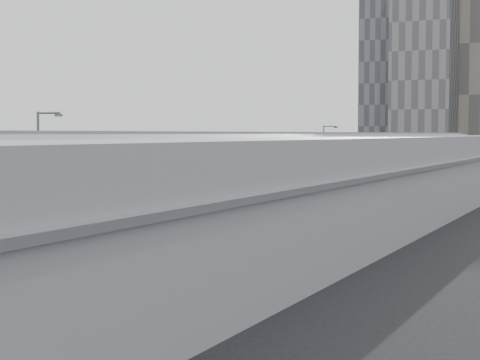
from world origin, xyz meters
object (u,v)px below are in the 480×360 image
Objects in this scene: bus_3 at (174,211)px; bus_6 at (352,179)px; bus_5 at (306,188)px; suv at (376,173)px; street_lamp_near at (41,165)px; street_lamp_far at (325,151)px; shipping_container at (351,172)px; bus_4 at (242,196)px; bus_2 at (26,233)px.

bus_3 is 40.36m from bus_6.
bus_5 is 2.07× the size of suv.
street_lamp_near reaches higher than bus_6.
shipping_container is (-0.35, 12.87, -3.35)m from street_lamp_far.
bus_4 is 1.66× the size of street_lamp_far.
street_lamp_far reaches higher than bus_6.
bus_4 is 2.28× the size of suv.
bus_6 is (0.64, 40.36, 0.18)m from bus_3.
bus_5 is 35.26m from street_lamp_near.
street_lamp_near is at bearing -95.22° from bus_5.
bus_4 is at bearing 93.74° from bus_2.
bus_4 is 14.70m from bus_5.
bus_2 is 15.87m from bus_3.
bus_6 is 25.72m from shipping_container.
shipping_container is at bearing 103.16° from bus_6.
bus_3 is at bearing -85.27° from bus_5.
bus_6 is at bearing 86.58° from bus_4.
bus_5 is at bearing -88.96° from suv.
street_lamp_far is (-6.75, 52.01, 3.22)m from bus_3.
bus_2 is 1.00× the size of bus_6.
bus_3 is 12.62m from bus_4.
bus_6 is 2.35× the size of suv.
street_lamp_far is 22.01m from suv.
bus_4 is 2.42× the size of shipping_container.
bus_5 is 46.68m from suv.
shipping_container is 0.94× the size of suv.
bus_5 is at bearing -75.11° from street_lamp_far.
street_lamp_far reaches higher than bus_4.
bus_2 is 56.23m from bus_6.
bus_5 is at bearing -85.20° from shipping_container.
bus_4 is (-0.46, 28.48, -0.04)m from bus_2.
shipping_container is (-7.07, 80.75, -0.31)m from bus_2.
bus_5 reaches higher than suv.
bus_5 is 38.20m from shipping_container.
bus_4 is at bearing 74.51° from street_lamp_near.
bus_4 is 40.02m from street_lamp_far.
bus_4 is (-0.49, 12.61, 0.15)m from bus_3.
bus_3 is at bearing -91.35° from suv.
bus_2 is at bearing -90.63° from shipping_container.
street_lamp_far is (-6.57, 24.71, 3.24)m from bus_5.
street_lamp_far is at bearing -98.45° from suv.
street_lamp_far is at bearing -94.06° from shipping_container.
street_lamp_far reaches higher than shipping_container.
street_lamp_near is (-5.51, -19.90, 3.28)m from bus_4.
bus_2 is 68.28m from street_lamp_far.
bus_2 reaches higher than suv.
bus_3 is 0.92× the size of bus_4.
shipping_container is (-7.75, 24.52, -0.31)m from bus_6.
street_lamp_far is (-0.74, 59.31, -0.21)m from street_lamp_near.
bus_6 reaches higher than bus_3.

